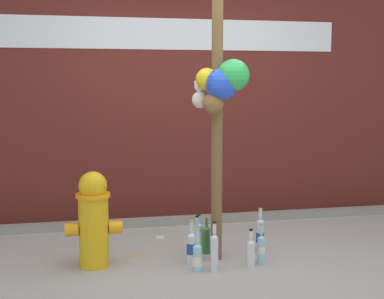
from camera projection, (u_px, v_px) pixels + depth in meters
The scene contains 16 objects.
ground_plane at pixel (223, 271), 4.34m from camera, with size 14.00×14.00×0.00m, color #9E9B93.
building_wall at pixel (179, 53), 5.92m from camera, with size 10.00×0.21×3.60m.
curb_strip at pixel (186, 220), 5.78m from camera, with size 8.00×0.12×0.08m, color gray.
memorial_post at pixel (220, 61), 4.37m from camera, with size 0.44×0.39×2.95m.
fire_hydrant at pixel (94, 219), 4.40m from camera, with size 0.46×0.28×0.78m.
bottle_0 at pixel (192, 247), 4.50m from camera, with size 0.08×0.08×0.37m.
bottle_1 at pixel (197, 256), 4.32m from camera, with size 0.07×0.07×0.34m.
bottle_2 at pixel (251, 252), 4.42m from camera, with size 0.07×0.07×0.31m.
bottle_3 at pixel (260, 235), 4.77m from camera, with size 0.07×0.07×0.40m.
bottle_4 at pixel (214, 251), 4.31m from camera, with size 0.06×0.06×0.40m.
bottle_5 at pixel (261, 248), 4.50m from camera, with size 0.07×0.07×0.34m.
bottle_6 at pixel (199, 236), 4.83m from camera, with size 0.08×0.08×0.34m.
bottle_7 at pixel (207, 239), 4.77m from camera, with size 0.07×0.07×0.33m.
bottle_8 at pixel (197, 243), 4.60m from camera, with size 0.07×0.07×0.38m.
litter_0 at pixel (132, 255), 4.72m from camera, with size 0.11×0.08×0.01m, color tan.
litter_1 at pixel (160, 237), 5.28m from camera, with size 0.07×0.09×0.01m, color silver.
Camera 1 is at (-1.11, -4.05, 1.48)m, focal length 51.27 mm.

